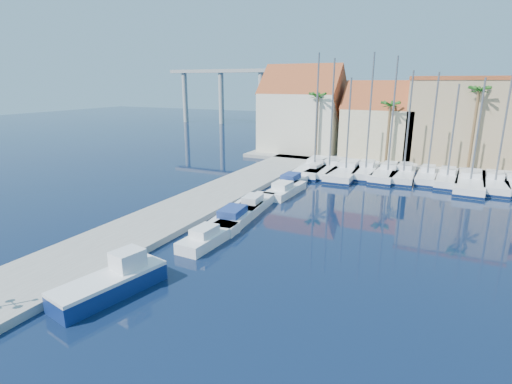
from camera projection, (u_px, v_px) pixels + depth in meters
ground at (168, 316)px, 20.01m from camera, size 260.00×260.00×0.00m
quay_west at (183, 211)px, 35.44m from camera, size 6.00×77.00×0.50m
shore_north at (435, 161)px, 57.18m from camera, size 54.00×16.00×0.50m
fishing_boat at (113, 281)px, 21.92m from camera, size 3.25×6.53×2.19m
motorboat_west_0 at (209, 236)px, 28.86m from camera, size 2.05×5.82×1.40m
motorboat_west_1 at (236, 216)px, 33.28m from camera, size 3.13×7.64×1.40m
motorboat_west_2 at (255, 203)px, 36.66m from camera, size 2.50×6.34×1.40m
motorboat_west_3 at (285, 190)px, 41.31m from camera, size 2.36×6.58×1.40m
motorboat_west_4 at (293, 180)px, 45.20m from camera, size 2.32×7.02×1.40m
motorboat_west_5 at (316, 170)px, 50.41m from camera, size 2.16×5.84×1.40m
sailboat_0 at (316, 167)px, 52.04m from camera, size 3.77×12.15×14.67m
sailboat_1 at (331, 168)px, 51.55m from camera, size 3.70×11.58×14.03m
sailboat_2 at (347, 170)px, 50.05m from camera, size 3.42×11.97×11.77m
sailboat_3 at (366, 170)px, 50.11m from camera, size 3.04×9.29×14.62m
sailboat_4 at (389, 172)px, 48.82m from camera, size 3.30×10.16×14.13m
sailboat_5 at (404, 173)px, 48.40m from camera, size 2.87×9.78×12.56m
sailboat_6 at (427, 175)px, 47.26m from camera, size 2.26×8.21×12.35m
sailboat_7 at (447, 178)px, 46.13m from camera, size 2.56×8.82×11.07m
sailboat_8 at (470, 182)px, 44.47m from camera, size 3.52×11.37×11.73m
sailboat_9 at (495, 182)px, 43.97m from camera, size 2.74×9.57×12.21m
building_0 at (302, 113)px, 63.14m from camera, size 12.30×9.00×13.50m
building_1 at (380, 124)px, 58.36m from camera, size 10.30×8.00×11.00m
building_2 at (465, 120)px, 54.29m from camera, size 14.20×10.20×11.50m
palm_0 at (318, 98)px, 56.43m from camera, size 2.60×2.60×10.15m
palm_1 at (391, 107)px, 52.43m from camera, size 2.60×2.60×9.15m
palm_2 at (479, 93)px, 47.67m from camera, size 2.60×2.60×11.15m
viaduct at (244, 86)px, 104.77m from camera, size 48.00×2.20×14.45m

